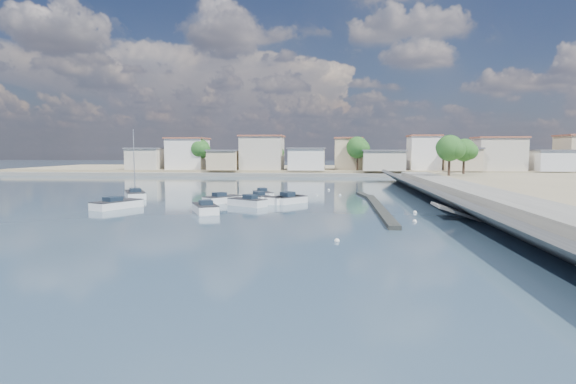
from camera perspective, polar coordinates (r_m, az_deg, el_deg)
The scene contains 17 objects.
ground at distance 80.43m, azimuth 3.72°, elevation 0.59°, with size 400.00×400.00×0.00m, color #283E50.
seawall_walkway at distance 55.87m, azimuth 22.26°, elevation -0.78°, with size 5.00×90.00×1.80m, color slate.
breakwater at distance 53.40m, azimuth 10.35°, elevation -1.53°, with size 2.00×31.02×0.35m.
far_shore_land at distance 132.29m, azimuth 4.33°, elevation 2.62°, with size 160.00×40.00×1.40m, color gray.
far_shore_quay at distance 111.33m, azimuth 4.15°, elevation 2.02°, with size 160.00×2.50×0.80m, color slate.
far_town at distance 117.40m, azimuth 9.47°, elevation 4.33°, with size 113.01×12.80×8.35m.
shore_trees at distance 108.45m, azimuth 8.57°, elevation 4.97°, with size 74.56×38.32×7.92m.
motorboat_a at distance 48.49m, azimuth -9.86°, elevation -1.93°, with size 3.82×5.43×1.48m.
motorboat_b at distance 55.74m, azimuth 0.50°, elevation -0.96°, with size 3.85×4.09×1.48m.
motorboat_c at distance 53.33m, azimuth -5.05°, elevation -1.25°, with size 4.71×3.91×1.48m.
motorboat_d at distance 55.85m, azimuth -0.56°, elevation -0.95°, with size 4.46×5.03×1.48m.
motorboat_e at distance 54.18m, azimuth -19.37°, elevation -1.42°, with size 4.28×5.98×1.48m.
motorboat_f at distance 57.43m, azimuth -3.80°, elevation -0.79°, with size 3.86×3.99×1.48m.
motorboat_g at distance 61.62m, azimuth -2.89°, elevation -0.39°, with size 3.26×4.59×1.48m.
motorboat_h at distance 56.58m, azimuth -7.56°, elevation -0.91°, with size 4.32×4.67×1.48m.
sailboat at distance 65.57m, azimuth -17.71°, elevation -0.27°, with size 4.95×6.86×9.00m.
mooring_buoys at distance 54.65m, azimuth 7.70°, elevation -1.47°, with size 10.57×41.88×0.36m.
Camera 1 is at (2.13, -40.16, 6.17)m, focal length 30.00 mm.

